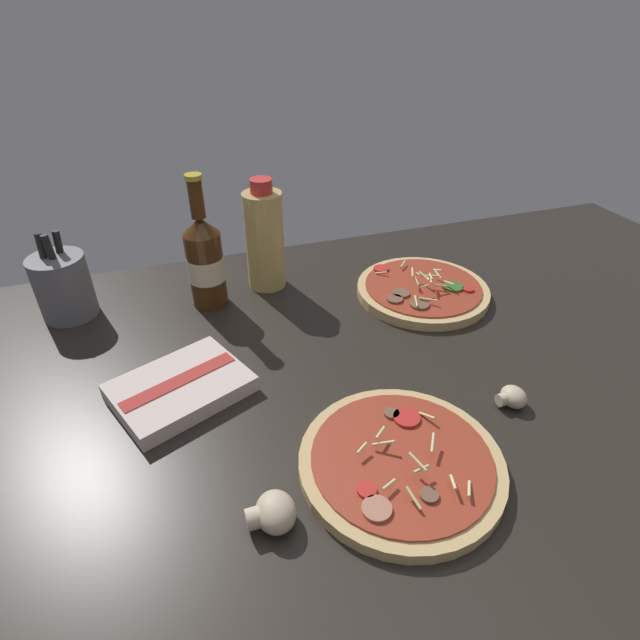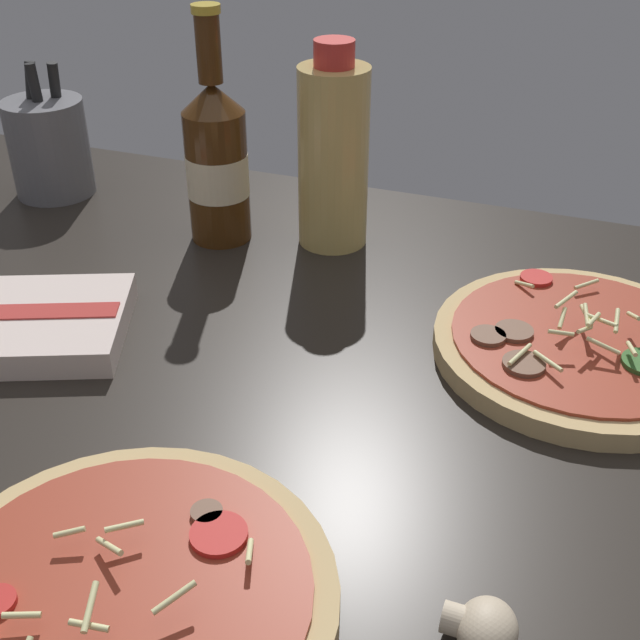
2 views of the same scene
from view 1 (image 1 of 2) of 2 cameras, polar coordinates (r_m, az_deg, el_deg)
name	(u,v)px [view 1 (image 1 of 2)]	position (r cm, az deg, el deg)	size (l,w,h in cm)	color
counter_slab	(395,368)	(79.32, 8.53, -5.43)	(160.00, 90.00, 2.50)	#28231E
pizza_near	(401,462)	(63.01, 9.22, -15.76)	(24.68, 24.68, 4.55)	tan
pizza_far	(422,290)	(95.66, 11.62, 3.37)	(24.48, 24.48, 4.90)	tan
beer_bottle	(205,260)	(89.95, -13.00, 6.66)	(6.45, 6.45, 23.79)	#47280F
oil_bottle	(265,239)	(93.92, -6.35, 9.19)	(7.18, 7.18, 20.83)	#D6B766
mushroom_left	(512,397)	(74.44, 21.13, -8.21)	(4.13, 3.93, 2.75)	beige
mushroom_right	(273,513)	(57.24, -5.36, -21.07)	(5.42, 5.16, 3.61)	beige
utensil_crock	(63,286)	(96.31, -27.30, 3.51)	(9.20, 9.20, 15.36)	slate
dish_towel	(181,387)	(73.94, -15.63, -7.44)	(21.59, 19.19, 2.56)	beige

